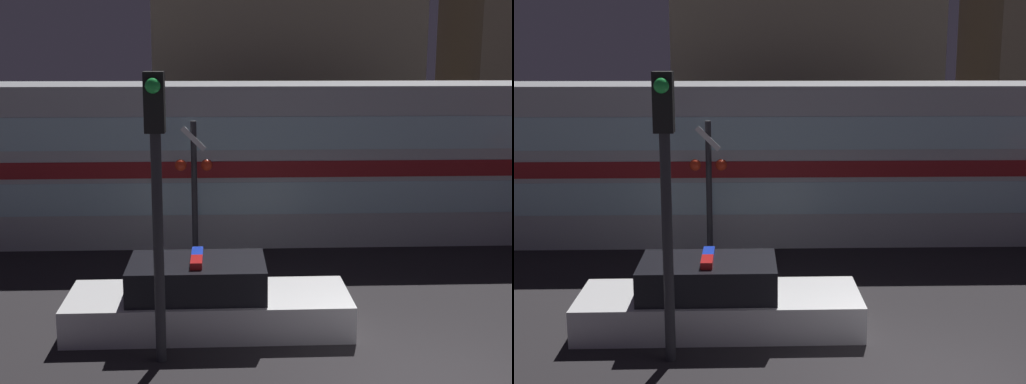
{
  "view_description": "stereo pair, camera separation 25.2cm",
  "coord_description": "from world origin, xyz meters",
  "views": [
    {
      "loc": [
        -2.99,
        -9.58,
        4.86
      ],
      "look_at": [
        -2.32,
        5.61,
        1.79
      ],
      "focal_mm": 50.0,
      "sensor_mm": 36.0,
      "label": 1
    },
    {
      "loc": [
        -2.73,
        -9.59,
        4.86
      ],
      "look_at": [
        -2.32,
        5.61,
        1.79
      ],
      "focal_mm": 50.0,
      "sensor_mm": 36.0,
      "label": 2
    }
  ],
  "objects": [
    {
      "name": "police_car",
      "position": [
        -3.35,
        2.35,
        0.49
      ],
      "size": [
        4.95,
        1.77,
        1.35
      ],
      "rotation": [
        0.0,
        0.0,
        0.01
      ],
      "color": "silver",
      "rests_on": "ground_plane"
    },
    {
      "name": "train",
      "position": [
        -1.35,
        8.87,
        1.99
      ],
      "size": [
        21.34,
        2.97,
        3.98
      ],
      "color": "#B7BABF",
      "rests_on": "ground_plane"
    },
    {
      "name": "building_left",
      "position": [
        -0.79,
        17.19,
        4.53
      ],
      "size": [
        9.16,
        5.66,
        9.07
      ],
      "color": "#726656",
      "rests_on": "ground_plane"
    },
    {
      "name": "traffic_light_corner",
      "position": [
        -4.02,
        1.01,
        2.94
      ],
      "size": [
        0.3,
        0.46,
        4.53
      ],
      "color": "#2D2D33",
      "rests_on": "ground_plane"
    },
    {
      "name": "crossing_signal_far",
      "position": [
        -3.7,
        6.38,
        1.91
      ],
      "size": [
        0.85,
        0.35,
        3.26
      ],
      "color": "#2D2D33",
      "rests_on": "ground_plane"
    }
  ]
}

